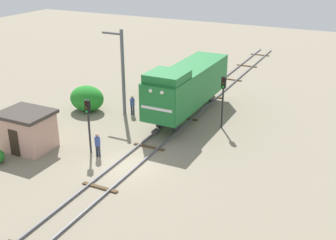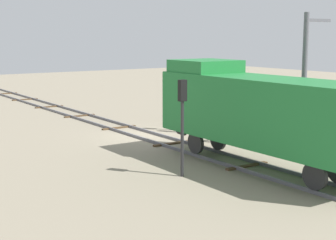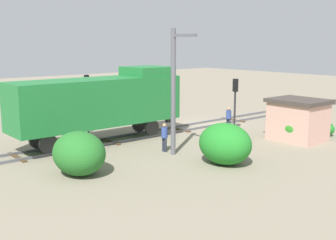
{
  "view_description": "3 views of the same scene",
  "coord_description": "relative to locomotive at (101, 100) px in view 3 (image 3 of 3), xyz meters",
  "views": [
    {
      "loc": [
        13.05,
        -20.38,
        13.24
      ],
      "look_at": [
        0.58,
        4.87,
        1.51
      ],
      "focal_mm": 45.0,
      "sensor_mm": 36.0,
      "label": 1
    },
    {
      "loc": [
        15.92,
        25.87,
        5.94
      ],
      "look_at": [
        1.34,
        4.57,
        1.7
      ],
      "focal_mm": 55.0,
      "sensor_mm": 36.0,
      "label": 2
    },
    {
      "loc": [
        -22.85,
        23.15,
        6.35
      ],
      "look_at": [
        -1.43,
        5.25,
        1.2
      ],
      "focal_mm": 45.0,
      "sensor_mm": 36.0,
      "label": 3
    }
  ],
  "objects": [
    {
      "name": "ground_plane",
      "position": [
        0.0,
        -9.57,
        -2.77
      ],
      "size": [
        108.41,
        108.41,
        0.0
      ],
      "primitive_type": "plane",
      "color": "gray"
    },
    {
      "name": "railway_track",
      "position": [
        0.0,
        -9.57,
        -2.7
      ],
      "size": [
        2.4,
        72.27,
        0.16
      ],
      "color": "#595960",
      "rests_on": "ground"
    },
    {
      "name": "locomotive",
      "position": [
        0.0,
        0.0,
        0.0
      ],
      "size": [
        2.9,
        11.6,
        4.6
      ],
      "color": "#1E7233",
      "rests_on": "railway_track"
    },
    {
      "name": "traffic_signal_near",
      "position": [
        -3.2,
        -9.05,
        -0.09
      ],
      "size": [
        0.32,
        0.34,
        3.84
      ],
      "color": "#262628",
      "rests_on": "ground"
    },
    {
      "name": "traffic_signal_mid",
      "position": [
        3.4,
        -0.93,
        0.1
      ],
      "size": [
        0.32,
        0.34,
        4.14
      ],
      "color": "#262628",
      "rests_on": "ground"
    },
    {
      "name": "worker_near_track",
      "position": [
        -2.4,
        -9.3,
        -1.78
      ],
      "size": [
        0.38,
        0.38,
        1.7
      ],
      "rotation": [
        0.0,
        0.0,
        0.54
      ],
      "color": "#262B38",
      "rests_on": "ground"
    },
    {
      "name": "worker_by_signal",
      "position": [
        -4.2,
        -1.73,
        -1.78
      ],
      "size": [
        0.38,
        0.38,
        1.7
      ],
      "rotation": [
        0.0,
        0.0,
        2.94
      ],
      "color": "#262B38",
      "rests_on": "ground"
    },
    {
      "name": "catenary_mast",
      "position": [
        -5.07,
        -1.72,
        1.03
      ],
      "size": [
        1.94,
        0.28,
        7.13
      ],
      "color": "#595960",
      "rests_on": "ground"
    },
    {
      "name": "relay_hut",
      "position": [
        -7.5,
        -10.36,
        -1.38
      ],
      "size": [
        3.5,
        2.9,
        2.74
      ],
      "color": "#D19E8C",
      "rests_on": "ground"
    },
    {
      "name": "bush_near",
      "position": [
        -8.22,
        -2.56,
        -1.68
      ],
      "size": [
        3.02,
        2.47,
        2.2
      ],
      "primitive_type": "ellipsoid",
      "color": "#217E26",
      "rests_on": "ground"
    },
    {
      "name": "bush_mid",
      "position": [
        -4.96,
        4.25,
        -1.7
      ],
      "size": [
        2.95,
        2.42,
        2.15
      ],
      "primitive_type": "ellipsoid",
      "color": "#246A26",
      "rests_on": "ground"
    },
    {
      "name": "bush_far",
      "position": [
        -7.95,
        -13.02,
        -2.29
      ],
      "size": [
        1.34,
        1.1,
        0.98
      ],
      "primitive_type": "ellipsoid",
      "color": "#237726",
      "rests_on": "ground"
    },
    {
      "name": "bush_back",
      "position": [
        -7.74,
        -10.09,
        -1.83
      ],
      "size": [
        2.6,
        2.13,
        1.89
      ],
      "primitive_type": "ellipsoid",
      "color": "#318A26",
      "rests_on": "ground"
    }
  ]
}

